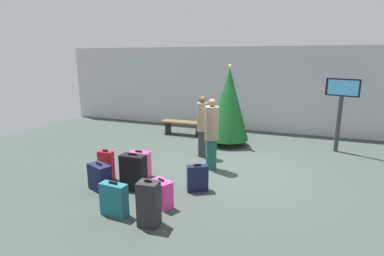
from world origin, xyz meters
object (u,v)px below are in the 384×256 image
(suitcase_2, at_px, (114,199))
(suitcase_3, at_px, (197,178))
(flight_info_kiosk, at_px, (341,101))
(suitcase_7, at_px, (162,194))
(suitcase_0, at_px, (149,204))
(suitcase_1, at_px, (139,164))
(traveller_0, at_px, (202,125))
(holiday_tree, at_px, (229,104))
(suitcase_5, at_px, (100,177))
(suitcase_4, at_px, (106,165))
(waiting_bench, at_px, (183,125))
(suitcase_6, at_px, (133,172))
(traveller_1, at_px, (212,133))

(suitcase_2, xyz_separation_m, suitcase_3, (1.03, 1.42, -0.02))
(flight_info_kiosk, height_order, suitcase_7, flight_info_kiosk)
(suitcase_0, distance_m, suitcase_1, 2.11)
(suitcase_3, bearing_deg, traveller_0, 105.97)
(holiday_tree, height_order, suitcase_5, holiday_tree)
(suitcase_5, bearing_deg, traveller_0, 65.18)
(holiday_tree, bearing_deg, suitcase_4, -118.22)
(suitcase_5, xyz_separation_m, suitcase_7, (1.50, -0.19, -0.02))
(flight_info_kiosk, height_order, traveller_0, flight_info_kiosk)
(suitcase_5, bearing_deg, suitcase_1, 66.47)
(suitcase_7, bearing_deg, suitcase_4, 157.38)
(waiting_bench, relative_size, suitcase_5, 2.59)
(suitcase_3, xyz_separation_m, suitcase_4, (-2.11, -0.14, 0.06))
(suitcase_2, height_order, suitcase_3, suitcase_2)
(suitcase_4, bearing_deg, suitcase_3, 3.91)
(suitcase_1, bearing_deg, traveller_0, 64.56)
(flight_info_kiosk, bearing_deg, suitcase_4, -141.12)
(flight_info_kiosk, height_order, suitcase_0, flight_info_kiosk)
(waiting_bench, bearing_deg, suitcase_6, -81.01)
(traveller_1, relative_size, suitcase_7, 3.18)
(suitcase_0, bearing_deg, suitcase_2, 174.24)
(suitcase_5, distance_m, suitcase_7, 1.51)
(flight_info_kiosk, bearing_deg, traveller_0, -153.04)
(holiday_tree, relative_size, suitcase_7, 4.56)
(flight_info_kiosk, distance_m, suitcase_6, 6.09)
(suitcase_3, bearing_deg, suitcase_4, -176.09)
(suitcase_0, height_order, suitcase_5, suitcase_0)
(traveller_1, distance_m, suitcase_7, 2.27)
(flight_info_kiosk, distance_m, traveller_0, 4.00)
(traveller_0, xyz_separation_m, suitcase_4, (-1.50, -2.26, -0.56))
(waiting_bench, height_order, suitcase_6, suitcase_6)
(holiday_tree, height_order, suitcase_6, holiday_tree)
(suitcase_7, bearing_deg, suitcase_2, -138.74)
(holiday_tree, bearing_deg, traveller_0, -107.58)
(holiday_tree, distance_m, traveller_0, 1.44)
(traveller_1, bearing_deg, suitcase_1, -143.53)
(traveller_0, height_order, suitcase_1, traveller_0)
(suitcase_6, bearing_deg, suitcase_5, -154.60)
(suitcase_1, height_order, suitcase_3, suitcase_1)
(suitcase_1, xyz_separation_m, suitcase_2, (0.46, -1.67, -0.00))
(suitcase_2, height_order, suitcase_7, suitcase_2)
(suitcase_1, bearing_deg, suitcase_7, -45.18)
(suitcase_0, height_order, suitcase_6, suitcase_0)
(holiday_tree, relative_size, suitcase_3, 4.28)
(traveller_1, xyz_separation_m, suitcase_0, (-0.22, -2.78, -0.54))
(traveller_0, bearing_deg, waiting_bench, 124.43)
(waiting_bench, distance_m, suitcase_7, 5.24)
(suitcase_3, relative_size, suitcase_6, 0.74)
(waiting_bench, bearing_deg, suitcase_2, -80.23)
(traveller_1, xyz_separation_m, suitcase_5, (-1.80, -1.95, -0.64))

